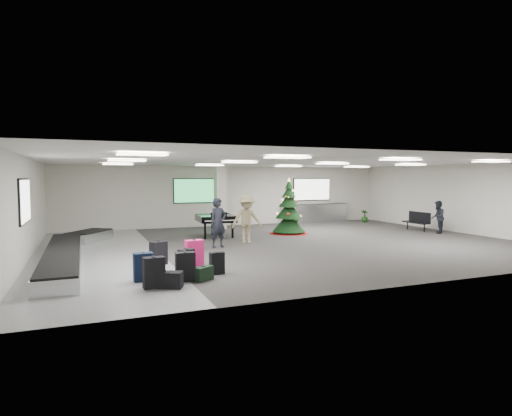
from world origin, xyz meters
name	(u,v)px	position (x,y,z in m)	size (l,w,h in m)	color
ground	(288,243)	(0.00, 0.00, 0.00)	(18.00, 18.00, 0.00)	#33312E
room_envelope	(272,184)	(-0.38, 0.67, 2.33)	(18.02, 14.02, 3.21)	beige
baggage_carousel	(69,251)	(-7.84, -0.08, 0.21)	(2.28, 9.71, 0.43)	silver
service_counter	(314,213)	(5.00, 6.65, 0.55)	(4.05, 0.65, 1.08)	silver
suitcase_0	(185,267)	(-5.09, -4.60, 0.37)	(0.48, 0.29, 0.75)	black
suitcase_1	(217,263)	(-4.13, -4.11, 0.29)	(0.39, 0.23, 0.61)	black
pink_suitcase	(194,253)	(-4.46, -2.95, 0.39)	(0.53, 0.34, 0.80)	#D01B5F
suitcase_3	(186,261)	(-4.83, -3.56, 0.32)	(0.48, 0.39, 0.65)	black
navy_suitcase	(143,267)	(-6.05, -4.18, 0.36)	(0.47, 0.29, 0.73)	black
suitcase_5	(154,273)	(-5.91, -4.96, 0.37)	(0.50, 0.30, 0.75)	black
green_duffel	(203,273)	(-4.65, -4.66, 0.17)	(0.58, 0.50, 0.37)	black
suitcase_8	(159,253)	(-5.37, -2.31, 0.35)	(0.55, 0.46, 0.72)	black
black_duffel	(170,280)	(-5.57, -5.09, 0.19)	(0.67, 0.55, 0.40)	black
christmas_tree	(289,214)	(1.39, 2.70, 0.88)	(1.81, 1.81, 2.58)	maroon
grand_piano	(216,219)	(-2.05, 2.93, 0.80)	(1.66, 2.06, 1.12)	black
bench	(417,220)	(7.68, 1.32, 0.52)	(0.50, 1.45, 0.91)	black
traveler_a	(218,223)	(-2.80, 0.08, 0.91)	(0.67, 0.44, 1.83)	black
traveler_b	(247,219)	(-1.43, 0.74, 0.94)	(1.21, 0.70, 1.88)	#93835B
traveler_bench	(438,217)	(7.77, 0.12, 0.76)	(0.74, 0.57, 1.52)	black
potted_plant_left	(296,218)	(3.40, 5.84, 0.36)	(0.40, 0.32, 0.73)	#163912
potted_plant_right	(365,216)	(7.80, 5.68, 0.35)	(0.39, 0.39, 0.70)	#163912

